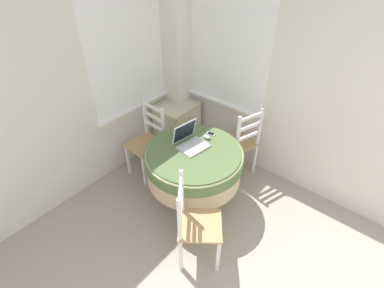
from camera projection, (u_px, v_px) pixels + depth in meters
The scene contains 9 objects.
corner_room_shell at pixel (203, 100), 2.92m from camera, with size 4.41×5.05×2.55m.
round_dining_table at pixel (194, 163), 3.28m from camera, with size 1.07×1.07×0.72m.
laptop at pixel (190, 141), 3.24m from camera, with size 0.35×0.34×0.25m.
computer_mouse at pixel (207, 137), 3.35m from camera, with size 0.06×0.09×0.04m.
cell_phone at pixel (211, 134), 3.43m from camera, with size 0.08×0.11×0.01m.
dining_chair_near_back_window at pixel (148, 142), 3.73m from camera, with size 0.42×0.40×0.97m.
dining_chair_near_right_window at pixel (240, 143), 3.72m from camera, with size 0.49×0.50×0.97m.
dining_chair_camera_near at pixel (195, 224), 2.74m from camera, with size 0.54×0.55×0.97m.
corner_cabinet at pixel (177, 124), 4.30m from camera, with size 0.56×0.48×0.66m.
Camera 1 is at (-0.78, 0.46, 2.71)m, focal length 28.00 mm.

